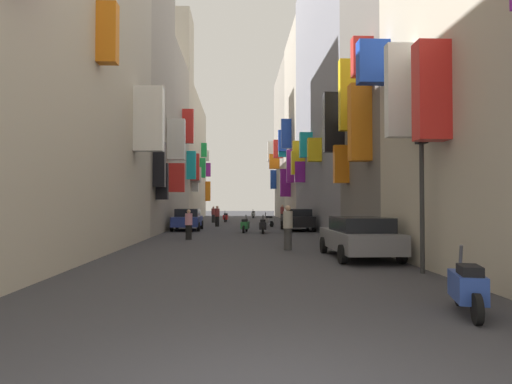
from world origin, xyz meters
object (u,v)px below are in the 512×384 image
pedestrian_near_right (282,213)px  pedestrian_mid_street (217,216)px  scooter_red (226,217)px  scooter_silver (268,221)px  parked_car_grey (359,236)px  pedestrian_crossing (288,228)px  parked_car_blue (188,219)px  scooter_blue (467,287)px  scooter_black (263,226)px  pedestrian_near_left (213,215)px  traffic_light_near_corner (422,166)px  pedestrian_far_away (189,225)px  parked_car_black (298,219)px  scooter_white (253,214)px  scooter_green (245,225)px

pedestrian_near_right → pedestrian_mid_street: 10.30m
scooter_red → scooter_silver: same height
parked_car_grey → scooter_red: (-5.36, 28.77, -0.28)m
pedestrian_crossing → parked_car_blue: bearing=112.9°
scooter_blue → pedestrian_mid_street: bearing=101.3°
scooter_black → pedestrian_near_right: pedestrian_near_right is taller
pedestrian_near_right → pedestrian_near_left: bearing=-167.8°
pedestrian_near_left → pedestrian_near_right: (6.73, 1.45, 0.07)m
scooter_silver → traffic_light_near_corner: traffic_light_near_corner is taller
scooter_red → pedestrian_far_away: (-1.29, -20.96, 0.30)m
parked_car_grey → parked_car_blue: bearing=116.0°
parked_car_grey → parked_car_black: 14.92m
parked_car_blue → pedestrian_mid_street: pedestrian_mid_street is taller
pedestrian_near_left → traffic_light_near_corner: (7.27, -30.34, 2.10)m
parked_car_grey → pedestrian_near_left: bearing=103.5°
parked_car_black → pedestrian_crossing: pedestrian_crossing is taller
pedestrian_crossing → pedestrian_near_right: pedestrian_crossing is taller
parked_car_grey → pedestrian_mid_street: bearing=106.0°
parked_car_grey → pedestrian_mid_street: size_ratio=2.71×
scooter_black → pedestrian_far_away: 6.23m
pedestrian_crossing → pedestrian_far_away: size_ratio=1.16×
pedestrian_mid_street → traffic_light_near_corner: 24.44m
parked_car_black → scooter_black: size_ratio=2.07×
parked_car_grey → pedestrian_crossing: size_ratio=2.52×
scooter_silver → pedestrian_crossing: (-0.38, -17.09, 0.43)m
scooter_red → scooter_white: bearing=74.6°
parked_car_blue → scooter_black: (5.04, -3.13, -0.31)m
pedestrian_crossing → traffic_light_near_corner: (2.93, -5.93, 1.98)m
traffic_light_near_corner → scooter_white: bearing=94.0°
parked_car_blue → pedestrian_near_left: size_ratio=2.56×
traffic_light_near_corner → scooter_silver: bearing=96.3°
parked_car_blue → scooter_green: 4.67m
pedestrian_near_left → pedestrian_far_away: pedestrian_near_left is taller
scooter_green → traffic_light_near_corner: (4.48, -16.39, 2.41)m
pedestrian_far_away → parked_car_black: bearing=47.2°
scooter_green → pedestrian_near_right: (3.94, 15.40, 0.38)m
scooter_blue → scooter_silver: bearing=93.1°
parked_car_black → scooter_blue: 22.44m
parked_car_blue → traffic_light_near_corner: 20.79m
scooter_green → traffic_light_near_corner: traffic_light_near_corner is taller
pedestrian_crossing → pedestrian_far_away: (-4.52, 5.15, -0.13)m
parked_car_grey → pedestrian_mid_street: pedestrian_mid_street is taller
scooter_green → pedestrian_near_right: 15.90m
parked_car_blue → pedestrian_far_away: pedestrian_far_away is taller
scooter_red → scooter_white: same height
scooter_blue → scooter_white: (-1.95, 47.72, 0.00)m
pedestrian_near_right → scooter_black: bearing=-100.0°
scooter_black → scooter_silver: 7.30m
pedestrian_near_left → pedestrian_far_away: 19.27m
scooter_silver → pedestrian_far_away: bearing=-112.3°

